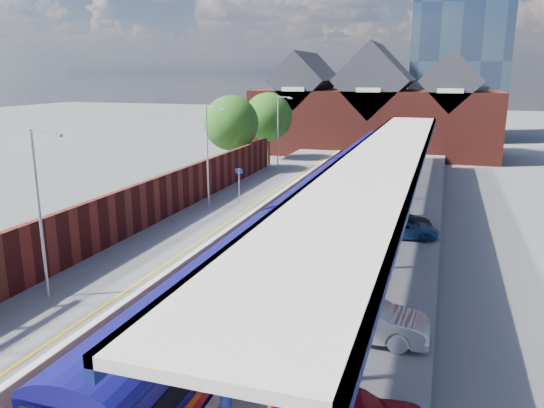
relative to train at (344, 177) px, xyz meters
The scene contains 22 objects.
ground 2.60m from the train, behind, with size 240.00×240.00×0.00m, color #5B5B5E.
ballast_bed 10.43m from the train, 98.40° to the right, with size 6.00×76.00×0.06m, color #473D33.
rails 10.41m from the train, 98.40° to the right, with size 4.51×76.00×0.14m.
left_platform 12.40m from the train, 124.67° to the right, with size 5.00×76.00×1.00m, color #565659.
right_platform 11.19m from the train, 65.97° to the right, with size 6.00×76.00×1.00m, color #565659.
coping_left 11.18m from the train, 114.67° to the right, with size 0.30×76.00×0.05m, color silver.
coping_right 10.30m from the train, 80.69° to the right, with size 0.30×76.00×0.05m, color silver.
yellow_line 11.44m from the train, 117.41° to the right, with size 0.14×76.00×0.01m, color yellow.
train is the anchor object (origin of this frame).
canopy 9.61m from the train, 63.94° to the right, with size 4.50×52.00×4.48m.
lamp_post_b 25.52m from the train, 108.05° to the right, with size 1.48×0.18×7.00m.
lamp_post_c 11.65m from the train, 134.09° to the right, with size 1.48×0.18×7.00m.
lamp_post_d 11.50m from the train, 134.87° to the left, with size 1.48×0.18×7.00m.
platform_sign 8.93m from the train, 136.74° to the right, with size 0.55×0.08×2.50m.
brick_wall 19.15m from the train, 120.07° to the right, with size 0.35×50.00×3.86m.
station_building 28.13m from the train, 93.06° to the left, with size 30.00×12.12×13.78m.
glass_tower 53.74m from the train, 80.32° to the left, with size 14.20×14.20×40.30m.
tree_near 13.58m from the train, 153.92° to the left, with size 5.20×5.20×8.10m.
tree_far 17.84m from the train, 128.17° to the left, with size 5.20×5.20×8.10m.
parked_car_silver 24.12m from the train, 78.04° to the right, with size 1.63×4.69×1.54m, color #B6B5BB.
parked_car_dark 10.48m from the train, 61.96° to the right, with size 1.68×4.13×1.20m, color black.
parked_car_blue 12.35m from the train, 63.57° to the right, with size 1.79×3.89×1.08m, color navy.
Camera 1 is at (8.82, -10.69, 10.12)m, focal length 35.00 mm.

